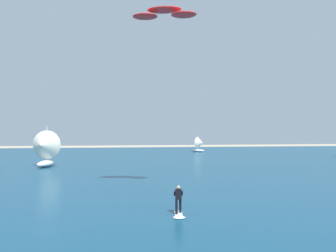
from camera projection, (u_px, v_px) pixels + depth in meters
ocean at (140, 163)px, 52.02m from camera, size 160.00×90.00×0.10m
kitesurfer at (179, 204)px, 20.65m from camera, size 0.79×2.00×1.67m
kite at (164, 13)px, 27.82m from camera, size 5.28×2.95×0.76m
sailboat_heeled_over at (44, 148)px, 46.39m from camera, size 4.10×4.73×5.36m
sailboat_leading at (200, 144)px, 77.28m from camera, size 3.26×3.12×3.64m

